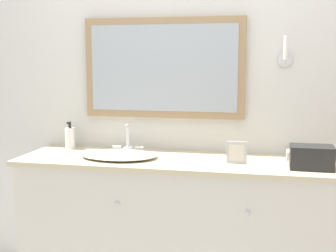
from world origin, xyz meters
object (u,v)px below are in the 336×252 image
Objects in this scene: picture_frame at (237,153)px; soap_bottle at (70,138)px; appliance_box at (312,157)px; sink_basin at (119,154)px.

soap_bottle is at bearing 168.95° from picture_frame.
appliance_box is (1.53, -0.26, -0.01)m from soap_bottle.
sink_basin is at bearing 176.82° from appliance_box.
soap_bottle is (-0.41, 0.20, 0.05)m from sink_basin.
picture_frame is at bearing -11.05° from soap_bottle.
sink_basin is at bearing -25.94° from soap_bottle.
soap_bottle is 1.55m from appliance_box.
sink_basin is 3.66× the size of picture_frame.
sink_basin is 2.57× the size of soap_bottle.
soap_bottle reaches higher than picture_frame.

